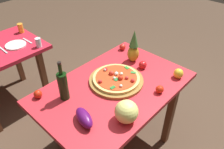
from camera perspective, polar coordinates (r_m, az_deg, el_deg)
name	(u,v)px	position (r m, az deg, el deg)	size (l,w,h in m)	color
ground_plane	(114,141)	(2.43, 0.41, -16.94)	(10.00, 10.00, 0.00)	#4C3828
display_table	(114,94)	(1.92, 0.50, -5.12)	(1.30, 0.86, 0.76)	brown
pizza_board	(116,80)	(1.90, 1.10, -1.52)	(0.47, 0.47, 0.03)	olive
pizza	(116,78)	(1.88, 1.11, -0.87)	(0.40, 0.40, 0.06)	#E5B864
wine_bottle	(63,85)	(1.71, -12.55, -2.76)	(0.08, 0.08, 0.34)	black
pineapple_left	(134,48)	(2.10, 5.59, 6.86)	(0.11, 0.11, 0.32)	#B48423
melon	(126,112)	(1.54, 3.76, -9.59)	(0.17, 0.17, 0.17)	#E2E176
bell_pepper	(178,74)	(2.01, 16.81, 0.25)	(0.08, 0.08, 0.09)	yellow
eggplant	(84,118)	(1.56, -7.24, -11.03)	(0.20, 0.09, 0.09)	#510F54
tomato_at_corner	(143,65)	(2.06, 7.95, 2.49)	(0.07, 0.07, 0.07)	red
tomato_near_board	(123,47)	(2.33, 2.74, 7.11)	(0.07, 0.07, 0.07)	red
tomato_beside_pepper	(160,89)	(1.82, 12.24, -3.77)	(0.07, 0.07, 0.07)	red
tomato_by_bottle	(38,94)	(1.83, -18.63, -4.84)	(0.07, 0.07, 0.07)	red
drinking_glass_juice	(21,28)	(2.90, -22.56, 11.03)	(0.06, 0.06, 0.11)	orange
drinking_glass_water	(38,43)	(2.50, -18.52, 7.84)	(0.06, 0.06, 0.10)	silver
dinner_plate	(16,45)	(2.64, -23.65, 7.00)	(0.22, 0.22, 0.02)	white
fork_utensil	(3,50)	(2.60, -26.29, 5.66)	(0.02, 0.18, 0.01)	silver
knife_utensil	(27,41)	(2.68, -21.04, 8.14)	(0.02, 0.18, 0.01)	silver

